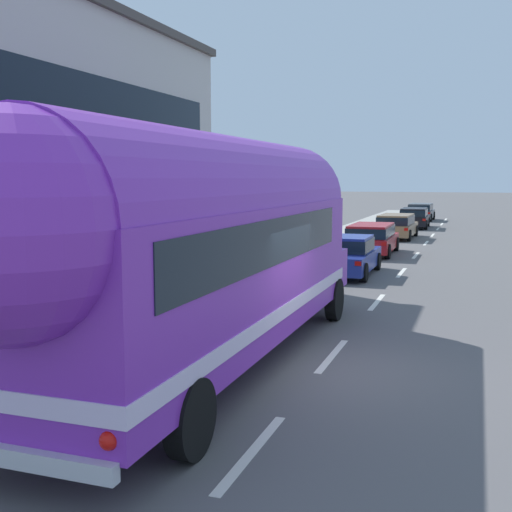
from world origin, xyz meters
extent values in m
plane|color=#565454|center=(0.00, 0.00, 0.00)|extent=(300.00, 300.00, 0.00)
cube|color=silver|center=(0.00, -3.64, 0.00)|extent=(0.14, 2.40, 0.01)
cube|color=silver|center=(0.00, 0.91, 0.00)|extent=(0.14, 2.40, 0.01)
cube|color=silver|center=(0.00, 6.50, 0.00)|extent=(0.14, 2.40, 0.01)
cube|color=silver|center=(0.00, 12.28, 0.00)|extent=(0.14, 2.40, 0.01)
cube|color=silver|center=(0.00, 17.72, 0.00)|extent=(0.14, 2.40, 0.01)
cube|color=silver|center=(0.00, 23.36, 0.00)|extent=(0.14, 2.40, 0.01)
cube|color=silver|center=(0.00, 28.25, 0.00)|extent=(0.14, 2.40, 0.01)
cube|color=silver|center=(0.00, 33.37, 0.00)|extent=(0.14, 2.40, 0.01)
cube|color=silver|center=(0.00, 37.96, 0.00)|extent=(0.14, 2.40, 0.01)
cube|color=silver|center=(0.00, 43.71, 0.00)|extent=(0.14, 2.40, 0.01)
cube|color=silver|center=(-3.61, 12.00, 0.00)|extent=(0.12, 80.00, 0.01)
cube|color=#9E9B93|center=(-4.91, 10.00, 0.07)|extent=(2.61, 90.00, 0.15)
cube|color=black|center=(-6.54, 2.21, 1.80)|extent=(0.08, 14.13, 1.20)
cube|color=black|center=(-6.54, 2.21, 5.30)|extent=(0.08, 14.13, 1.20)
cube|color=purple|center=(-1.80, -0.66, 1.75)|extent=(2.50, 10.01, 2.30)
cylinder|color=purple|center=(-1.80, -0.66, 2.90)|extent=(2.45, 9.91, 2.45)
sphere|color=purple|center=(-1.81, -5.61, 2.90)|extent=(2.40, 2.40, 2.40)
cube|color=purple|center=(-1.80, 5.00, 1.07)|extent=(2.26, 1.30, 0.95)
cube|color=silver|center=(-1.80, -0.66, 1.10)|extent=(2.54, 10.05, 0.24)
cube|color=black|center=(-1.80, -0.96, 2.35)|extent=(2.53, 8.21, 0.76)
cube|color=black|center=(-1.81, -5.62, 2.40)|extent=(2.00, 0.08, 0.84)
cube|color=silver|center=(-1.81, -5.63, 1.15)|extent=(0.80, 0.06, 0.90)
cube|color=silver|center=(-1.81, -5.72, 0.55)|extent=(2.34, 0.14, 0.20)
sphere|color=red|center=(-0.76, -5.64, 0.85)|extent=(0.20, 0.20, 0.20)
cube|color=black|center=(-1.80, 4.40, 2.40)|extent=(2.14, 0.10, 0.96)
cube|color=silver|center=(-1.80, 5.69, 0.95)|extent=(0.90, 0.10, 0.56)
cylinder|color=black|center=(-2.97, 3.95, 0.50)|extent=(0.26, 1.00, 1.00)
cylinder|color=black|center=(-0.63, 3.95, 0.50)|extent=(0.26, 1.00, 1.00)
cylinder|color=black|center=(-2.97, -4.06, 0.50)|extent=(0.26, 1.00, 1.00)
cylinder|color=black|center=(-0.63, -4.06, 0.50)|extent=(0.26, 1.00, 1.00)
cube|color=navy|center=(-1.83, 11.20, 0.52)|extent=(1.92, 4.37, 0.60)
cube|color=navy|center=(-1.83, 11.07, 1.09)|extent=(1.71, 2.02, 0.55)
cube|color=black|center=(-1.83, 11.07, 1.06)|extent=(1.77, 2.06, 0.43)
cube|color=red|center=(-2.65, 9.01, 0.70)|extent=(0.20, 0.04, 0.14)
cube|color=red|center=(-0.99, 9.02, 0.70)|extent=(0.20, 0.04, 0.14)
cylinder|color=black|center=(-2.75, 12.67, 0.32)|extent=(0.20, 0.64, 0.64)
cylinder|color=black|center=(-0.93, 12.68, 0.32)|extent=(0.20, 0.64, 0.64)
cylinder|color=black|center=(-2.73, 9.72, 0.32)|extent=(0.20, 0.64, 0.64)
cylinder|color=black|center=(-0.91, 9.73, 0.32)|extent=(0.20, 0.64, 0.64)
cube|color=#A5191E|center=(-1.89, 17.58, 0.52)|extent=(1.89, 4.55, 0.60)
cube|color=#A5191E|center=(-1.89, 17.11, 1.09)|extent=(1.68, 3.29, 0.55)
cube|color=black|center=(-1.89, 17.11, 1.06)|extent=(1.74, 3.34, 0.43)
cube|color=red|center=(-2.67, 15.30, 0.70)|extent=(0.20, 0.04, 0.14)
cube|color=red|center=(-1.07, 15.32, 0.70)|extent=(0.20, 0.04, 0.14)
cylinder|color=black|center=(-2.79, 19.14, 0.32)|extent=(0.21, 0.64, 0.64)
cylinder|color=black|center=(-1.03, 19.16, 0.32)|extent=(0.21, 0.64, 0.64)
cylinder|color=black|center=(-2.76, 16.01, 0.32)|extent=(0.21, 0.64, 0.64)
cylinder|color=black|center=(-1.00, 16.03, 0.32)|extent=(0.21, 0.64, 0.64)
cube|color=olive|center=(-1.79, 25.62, 0.52)|extent=(1.91, 4.70, 0.60)
cube|color=olive|center=(-1.80, 25.15, 1.09)|extent=(1.68, 3.25, 0.55)
cube|color=black|center=(-1.80, 25.15, 1.06)|extent=(1.74, 3.29, 0.43)
cube|color=red|center=(-2.62, 23.29, 0.70)|extent=(0.20, 0.04, 0.14)
cube|color=red|center=(-1.03, 23.27, 0.70)|extent=(0.20, 0.04, 0.14)
cylinder|color=black|center=(-2.63, 27.27, 0.32)|extent=(0.21, 0.64, 0.64)
cylinder|color=black|center=(-0.88, 27.24, 0.32)|extent=(0.21, 0.64, 0.64)
cylinder|color=black|center=(-2.69, 24.00, 0.32)|extent=(0.21, 0.64, 0.64)
cylinder|color=black|center=(-0.94, 23.97, 0.32)|extent=(0.21, 0.64, 0.64)
cube|color=black|center=(-1.59, 33.73, 0.52)|extent=(1.88, 4.50, 0.60)
cube|color=black|center=(-1.58, 33.26, 1.09)|extent=(1.65, 3.24, 0.55)
cube|color=black|center=(-1.58, 33.26, 1.06)|extent=(1.71, 3.28, 0.43)
cube|color=red|center=(-2.30, 31.48, 0.70)|extent=(0.20, 0.04, 0.14)
cube|color=red|center=(-0.77, 31.51, 0.70)|extent=(0.20, 0.04, 0.14)
cylinder|color=black|center=(-2.48, 35.24, 0.32)|extent=(0.22, 0.64, 0.64)
cylinder|color=black|center=(-0.79, 35.28, 0.32)|extent=(0.22, 0.64, 0.64)
cylinder|color=black|center=(-2.40, 32.18, 0.32)|extent=(0.22, 0.64, 0.64)
cylinder|color=black|center=(-0.71, 32.23, 0.32)|extent=(0.22, 0.64, 0.64)
cube|color=#474C51|center=(-1.84, 41.89, 0.52)|extent=(1.88, 4.26, 0.60)
cube|color=#474C51|center=(-1.84, 41.42, 1.09)|extent=(1.66, 3.01, 0.55)
cube|color=black|center=(-1.84, 41.42, 1.06)|extent=(1.72, 3.05, 0.43)
cube|color=red|center=(-2.66, 39.77, 0.70)|extent=(0.20, 0.04, 0.14)
cube|color=red|center=(-1.08, 39.75, 0.70)|extent=(0.20, 0.04, 0.14)
cylinder|color=black|center=(-2.69, 43.32, 0.32)|extent=(0.21, 0.64, 0.64)
cylinder|color=black|center=(-0.95, 43.30, 0.32)|extent=(0.21, 0.64, 0.64)
cylinder|color=black|center=(-2.73, 40.48, 0.32)|extent=(0.21, 0.64, 0.64)
cylinder|color=black|center=(-0.99, 40.46, 0.32)|extent=(0.21, 0.64, 0.64)
camera|label=1|loc=(2.53, -10.71, 3.37)|focal=44.52mm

